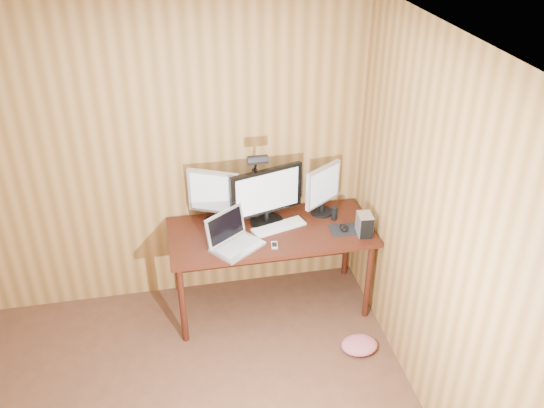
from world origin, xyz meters
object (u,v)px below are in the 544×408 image
object	(u,v)px
monitor_right	(323,189)
keyboard	(279,227)
laptop	(232,238)
mouse	(344,227)
monitor_left	(214,196)
hard_drive	(365,224)
desk	(269,238)
monitor_center	(266,196)
desk_lamp	(256,177)
phone	(274,245)
speaker	(334,213)

from	to	relation	value
monitor_right	keyboard	bearing A→B (deg)	166.61
laptop	mouse	bearing A→B (deg)	-33.39
monitor_left	laptop	bearing A→B (deg)	-48.96
mouse	hard_drive	distance (m)	0.17
desk	monitor_center	xyz separation A→B (m)	(-0.01, 0.05, 0.37)
monitor_center	desk_lamp	distance (m)	0.18
monitor_left	phone	distance (m)	0.62
keyboard	mouse	size ratio (longest dim) A/B	4.23
monitor_right	speaker	bearing A→B (deg)	-92.42
mouse	speaker	size ratio (longest dim) A/B	0.93
speaker	keyboard	bearing A→B (deg)	-175.61
mouse	phone	size ratio (longest dim) A/B	1.08
speaker	monitor_right	bearing A→B (deg)	121.81
keyboard	desk_lamp	bearing A→B (deg)	127.96
monitor_right	desk_lamp	world-z (taller)	desk_lamp
monitor_center	speaker	xyz separation A→B (m)	(0.54, -0.06, -0.19)
monitor_left	hard_drive	size ratio (longest dim) A/B	2.72
monitor_right	monitor_left	bearing A→B (deg)	144.62
desk	laptop	xyz separation A→B (m)	(-0.32, -0.22, 0.19)
phone	desk_lamp	size ratio (longest dim) A/B	0.15
hard_drive	speaker	size ratio (longest dim) A/B	1.48
speaker	hard_drive	bearing A→B (deg)	-55.57
laptop	desk_lamp	distance (m)	0.51
monitor_center	monitor_right	xyz separation A→B (m)	(0.47, 0.05, -0.02)
desk	monitor_center	size ratio (longest dim) A/B	2.68
monitor_left	monitor_right	world-z (taller)	monitor_left
monitor_left	hard_drive	distance (m)	1.19
monitor_left	desk_lamp	world-z (taller)	desk_lamp
monitor_right	hard_drive	distance (m)	0.46
desk_lamp	monitor_center	bearing A→B (deg)	0.32
desk	mouse	distance (m)	0.61
desk	phone	bearing A→B (deg)	-92.82
speaker	desk_lamp	distance (m)	0.72
keyboard	mouse	xyz separation A→B (m)	(0.50, -0.13, 0.01)
phone	desk	bearing A→B (deg)	94.37
keyboard	desk	bearing A→B (deg)	127.43
monitor_right	laptop	world-z (taller)	monitor_right
laptop	monitor_right	bearing A→B (deg)	-13.90
monitor_right	laptop	xyz separation A→B (m)	(-0.79, -0.32, -0.16)
monitor_left	hard_drive	world-z (taller)	monitor_left
monitor_center	phone	distance (m)	0.41
desk	monitor_right	distance (m)	0.59
monitor_center	speaker	distance (m)	0.58
hard_drive	desk_lamp	bearing A→B (deg)	162.70
desk	hard_drive	xyz separation A→B (m)	(0.70, -0.26, 0.21)
monitor_left	speaker	world-z (taller)	monitor_left
keyboard	monitor_center	bearing A→B (deg)	112.07
monitor_left	monitor_right	size ratio (longest dim) A/B	1.09
mouse	monitor_right	bearing A→B (deg)	120.21
phone	desk_lamp	distance (m)	0.54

